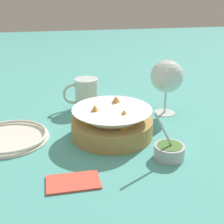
{
  "coord_description": "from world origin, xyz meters",
  "views": [
    {
      "loc": [
        0.12,
        0.69,
        0.35
      ],
      "look_at": [
        -0.02,
        -0.01,
        0.06
      ],
      "focal_mm": 50.0,
      "sensor_mm": 36.0,
      "label": 1
    }
  ],
  "objects_px": {
    "sauce_cup": "(169,151)",
    "side_plate": "(10,137)",
    "food_basket": "(112,123)",
    "wine_glass": "(167,78)",
    "beer_mug": "(86,95)"
  },
  "relations": [
    {
      "from": "sauce_cup",
      "to": "side_plate",
      "type": "bearing_deg",
      "value": -24.23
    },
    {
      "from": "food_basket",
      "to": "sauce_cup",
      "type": "relative_size",
      "value": 1.82
    },
    {
      "from": "sauce_cup",
      "to": "wine_glass",
      "type": "relative_size",
      "value": 0.7
    },
    {
      "from": "sauce_cup",
      "to": "beer_mug",
      "type": "bearing_deg",
      "value": -67.19
    },
    {
      "from": "sauce_cup",
      "to": "beer_mug",
      "type": "distance_m",
      "value": 0.37
    },
    {
      "from": "food_basket",
      "to": "wine_glass",
      "type": "bearing_deg",
      "value": -147.02
    },
    {
      "from": "sauce_cup",
      "to": "wine_glass",
      "type": "bearing_deg",
      "value": -108.0
    },
    {
      "from": "wine_glass",
      "to": "side_plate",
      "type": "height_order",
      "value": "wine_glass"
    },
    {
      "from": "side_plate",
      "to": "wine_glass",
      "type": "bearing_deg",
      "value": -168.06
    },
    {
      "from": "wine_glass",
      "to": "beer_mug",
      "type": "height_order",
      "value": "wine_glass"
    },
    {
      "from": "food_basket",
      "to": "sauce_cup",
      "type": "xyz_separation_m",
      "value": [
        -0.1,
        0.13,
        -0.02
      ]
    },
    {
      "from": "sauce_cup",
      "to": "side_plate",
      "type": "height_order",
      "value": "sauce_cup"
    },
    {
      "from": "food_basket",
      "to": "beer_mug",
      "type": "relative_size",
      "value": 1.87
    },
    {
      "from": "food_basket",
      "to": "wine_glass",
      "type": "distance_m",
      "value": 0.23
    },
    {
      "from": "side_plate",
      "to": "beer_mug",
      "type": "bearing_deg",
      "value": -139.79
    }
  ]
}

